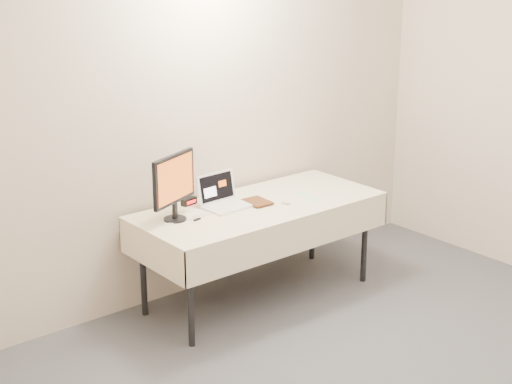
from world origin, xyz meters
TOP-DOWN VIEW (x-y plane):
  - back_wall at (0.00, 2.50)m, footprint 4.00×0.10m
  - table at (0.00, 2.05)m, footprint 1.86×0.81m
  - laptop at (-0.22, 2.18)m, footprint 0.35×0.29m
  - monitor at (-0.66, 2.15)m, footprint 0.43×0.21m
  - book at (-0.08, 2.07)m, footprint 0.16×0.03m
  - alarm_clock at (-0.40, 2.36)m, footprint 0.13×0.07m
  - clicker at (0.16, 1.93)m, footprint 0.06×0.09m
  - paper_form at (0.39, 1.94)m, footprint 0.13×0.26m
  - usb_dongle at (-0.54, 2.05)m, footprint 0.06×0.03m

SIDE VIEW (x-z plane):
  - table at x=0.00m, z-range 0.31..1.05m
  - paper_form at x=0.39m, z-range 0.74..0.74m
  - usb_dongle at x=-0.54m, z-range 0.74..0.75m
  - clicker at x=0.16m, z-range 0.74..0.76m
  - alarm_clock at x=-0.40m, z-range 0.74..0.79m
  - laptop at x=-0.22m, z-range 0.68..0.91m
  - book at x=-0.08m, z-range 0.74..0.95m
  - monitor at x=-0.66m, z-range 0.78..1.24m
  - back_wall at x=0.00m, z-range 0.00..2.70m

